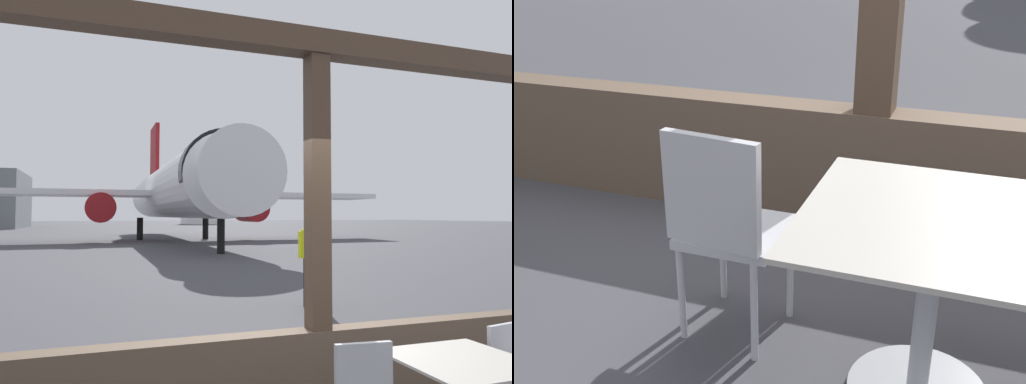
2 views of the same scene
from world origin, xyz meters
TOP-DOWN VIEW (x-y plane):
  - ground_plane at (0.00, 40.00)m, footprint 220.00×220.00m
  - window_frame at (0.00, 0.00)m, footprint 8.40×0.24m
  - airplane at (3.48, 28.68)m, footprint 30.52×31.29m
  - ground_crew_worker at (1.97, 4.16)m, footprint 0.54×0.26m
  - fuel_storage_tank at (18.29, 88.68)m, footprint 8.14×8.14m

SIDE VIEW (x-z plane):
  - ground_plane at x=0.00m, z-range 0.00..0.00m
  - ground_crew_worker at x=1.97m, z-range 0.03..1.77m
  - window_frame at x=0.00m, z-range -0.55..3.03m
  - fuel_storage_tank at x=18.29m, z-range 0.00..5.99m
  - airplane at x=3.48m, z-range -1.71..8.78m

